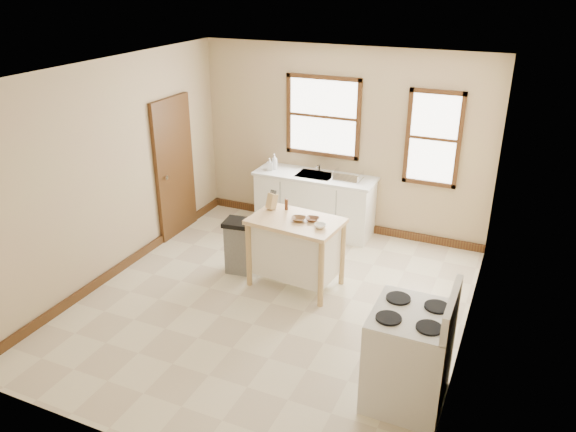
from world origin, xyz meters
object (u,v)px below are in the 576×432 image
Objects in this scene: soap_bottle_a at (274,162)px; gas_stove at (410,345)px; knife_block at (272,202)px; trash_bin at (240,246)px; dish_rack at (348,176)px; bowl_a at (299,219)px; soap_bottle_b at (270,164)px; bowl_b at (312,219)px; bowl_c at (320,226)px; pepper_grinder at (286,204)px; kitchen_island at (296,252)px.

gas_stove is (2.86, -3.16, -0.43)m from soap_bottle_a.
trash_bin is (-0.41, -0.16, -0.65)m from knife_block.
bowl_a is at bearing -110.06° from dish_rack.
bowl_b is (1.31, -1.51, -0.07)m from soap_bottle_b.
knife_block is 1.36× the size of bowl_c.
trash_bin is at bearing -159.92° from pepper_grinder.
knife_block is at bearing -127.47° from dish_rack.
bowl_a is at bearing -76.48° from soap_bottle_b.
bowl_a is (1.11, -1.65, -0.10)m from soap_bottle_a.
knife_block is 0.19m from pepper_grinder.
soap_bottle_b is at bearing 130.73° from kitchen_island.
knife_block is at bearing 142.22° from gas_stove.
soap_bottle_b is 1.06× the size of bowl_a.
pepper_grinder is at bearing 137.39° from bowl_a.
soap_bottle_a is at bearing 136.29° from knife_block.
bowl_c is (1.47, -1.66, -0.07)m from soap_bottle_b.
knife_block reaches higher than bowl_b.
dish_rack is (1.23, 0.10, -0.04)m from soap_bottle_b.
soap_bottle_b is 1.69m from trash_bin.
knife_block reaches higher than bowl_a.
gas_stove is (2.62, -1.55, 0.24)m from trash_bin.
soap_bottle_a is 1.62m from pepper_grinder.
soap_bottle_a reaches higher than bowl_c.
kitchen_island is 5.63× the size of knife_block.
soap_bottle_b is 1.96m from bowl_a.
bowl_b reaches higher than kitchen_island.
knife_block is 1.10× the size of bowl_a.
dish_rack is at bearing 92.08° from knife_block.
soap_bottle_a is 0.59× the size of dish_rack.
soap_bottle_b is 1.54m from knife_block.
bowl_a is at bearing -1.56° from knife_block.
knife_block is 1.33× the size of pepper_grinder.
kitchen_island is at bearing -81.66° from soap_bottle_a.
knife_block is 0.51m from bowl_a.
pepper_grinder is (0.83, -1.39, -0.05)m from soap_bottle_a.
knife_block is at bearing 159.72° from bowl_c.
trash_bin is (-0.95, -1.64, -0.60)m from dish_rack.
bowl_c is (0.78, -0.29, -0.08)m from knife_block.
soap_bottle_b is at bearing 167.29° from dish_rack.
pepper_grinder reaches higher than dish_rack.
bowl_a is (0.04, -0.02, 0.48)m from kitchen_island.
soap_bottle_b is 1.28× the size of pepper_grinder.
gas_stove reaches higher than soap_bottle_a.
bowl_c is (0.24, -1.76, -0.03)m from dish_rack.
knife_block reaches higher than soap_bottle_b.
gas_stove reaches higher than bowl_c.
soap_bottle_a is at bearing 129.36° from bowl_c.
soap_bottle_b reaches higher than trash_bin.
knife_block is 0.27× the size of trash_bin.
gas_stove is at bearing -44.74° from bowl_b.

